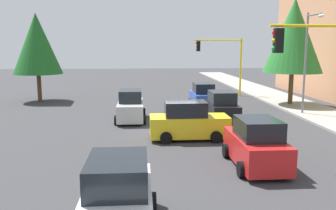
% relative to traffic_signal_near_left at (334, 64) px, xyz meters
% --- Properties ---
extents(ground_plane, '(120.00, 120.00, 0.00)m').
position_rel_traffic_signal_near_left_xyz_m(ground_plane, '(-6.00, -5.70, -4.03)').
color(ground_plane, '#353538').
extents(sidewalk_kerb, '(80.00, 4.00, 0.15)m').
position_rel_traffic_signal_near_left_xyz_m(sidewalk_kerb, '(-11.00, 4.80, -3.96)').
color(sidewalk_kerb, gray).
rests_on(sidewalk_kerb, ground).
extents(traffic_signal_near_left, '(0.36, 4.59, 5.70)m').
position_rel_traffic_signal_near_left_xyz_m(traffic_signal_near_left, '(0.00, 0.00, 0.00)').
color(traffic_signal_near_left, yellow).
rests_on(traffic_signal_near_left, ground).
extents(traffic_signal_far_left, '(0.36, 4.59, 5.53)m').
position_rel_traffic_signal_near_left_xyz_m(traffic_signal_far_left, '(-20.00, -0.03, -0.11)').
color(traffic_signal_far_left, yellow).
rests_on(traffic_signal_far_left, ground).
extents(street_lamp_curbside, '(2.15, 0.28, 7.00)m').
position_rel_traffic_signal_near_left_xyz_m(street_lamp_curbside, '(-9.61, 3.50, 0.32)').
color(street_lamp_curbside, slate).
rests_on(street_lamp_curbside, ground).
extents(tree_opposite_side, '(4.17, 4.17, 7.62)m').
position_rel_traffic_signal_near_left_xyz_m(tree_opposite_side, '(-18.00, -16.70, 0.97)').
color(tree_opposite_side, brown).
rests_on(tree_opposite_side, ground).
extents(tree_roadside_mid, '(4.64, 4.64, 8.50)m').
position_rel_traffic_signal_near_left_xyz_m(tree_roadside_mid, '(-14.00, 4.30, 1.56)').
color(tree_roadside_mid, brown).
rests_on(tree_roadside_mid, ground).
extents(car_black, '(3.86, 1.99, 1.98)m').
position_rel_traffic_signal_near_left_xyz_m(car_black, '(-8.16, -2.70, -3.13)').
color(car_black, black).
rests_on(car_black, ground).
extents(car_yellow, '(1.99, 4.04, 1.98)m').
position_rel_traffic_signal_near_left_xyz_m(car_yellow, '(-4.00, -5.35, -3.13)').
color(car_yellow, yellow).
rests_on(car_yellow, ground).
extents(car_white, '(4.07, 2.02, 1.98)m').
position_rel_traffic_signal_near_left_xyz_m(car_white, '(5.42, -8.35, -3.13)').
color(car_white, white).
rests_on(car_white, ground).
extents(car_silver, '(3.92, 1.93, 1.98)m').
position_rel_traffic_signal_near_left_xyz_m(car_silver, '(-8.98, -8.46, -3.14)').
color(car_silver, '#B2B5BA').
rests_on(car_silver, ground).
extents(car_red, '(3.85, 2.03, 1.98)m').
position_rel_traffic_signal_near_left_xyz_m(car_red, '(0.49, -3.22, -3.13)').
color(car_red, red).
rests_on(car_red, ground).
extents(car_blue, '(3.71, 1.95, 1.98)m').
position_rel_traffic_signal_near_left_xyz_m(car_blue, '(-13.30, -2.99, -3.14)').
color(car_blue, blue).
rests_on(car_blue, ground).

